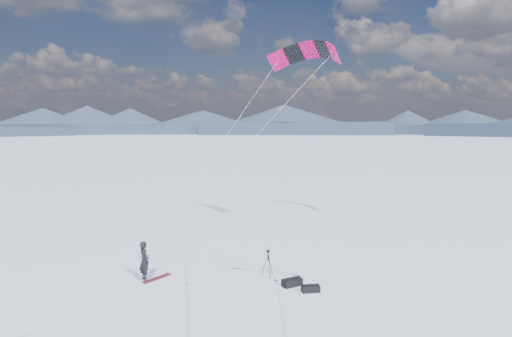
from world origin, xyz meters
TOP-DOWN VIEW (x-y plane):
  - ground at (0.00, 0.00)m, footprint 1800.00×1800.00m
  - horizon_hills at (-0.00, 0.00)m, footprint 704.00×705.94m
  - snow_tracks at (-0.65, -0.35)m, footprint 14.76×10.25m
  - snowkiter at (-3.51, 4.10)m, footprint 0.45×0.67m
  - snowboard at (-2.98, 4.00)m, footprint 1.52×0.75m
  - tripod at (1.43, 1.46)m, footprint 0.59×0.60m
  - gear_bag_a at (1.59, -0.12)m, footprint 0.91×0.50m
  - gear_bag_b at (1.83, -1.07)m, footprint 0.84×0.66m
  - power_kite at (7.92, 6.61)m, footprint 12.63×5.23m

SIDE VIEW (x-z plane):
  - ground at x=0.00m, z-range 0.00..0.00m
  - snowkiter at x=-3.51m, z-range -0.90..0.90m
  - snow_tracks at x=-0.65m, z-range 0.00..0.01m
  - snowboard at x=-2.98m, z-range 0.00..0.04m
  - gear_bag_b at x=1.83m, z-range -0.02..0.32m
  - gear_bag_a at x=1.59m, z-range -0.02..0.37m
  - tripod at x=1.43m, z-range 0.18..1.42m
  - horizon_hills at x=0.00m, z-range -0.59..10.18m
  - power_kite at x=7.92m, z-range 5.80..16.83m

